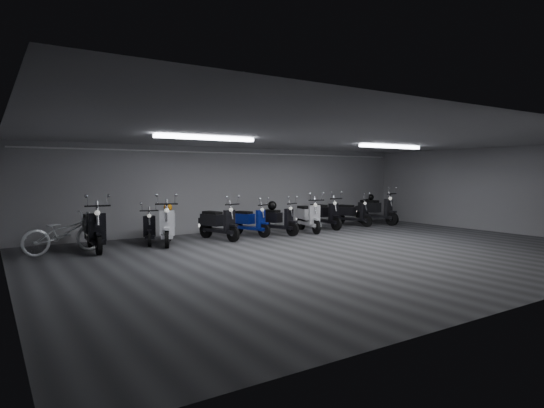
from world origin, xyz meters
TOP-DOWN VIEW (x-y plane):
  - floor at (0.00, 0.00)m, footprint 14.00×10.00m
  - ceiling at (0.00, 0.00)m, footprint 14.00×10.00m
  - back_wall at (0.00, 5.00)m, footprint 14.00×0.01m
  - left_wall at (-7.00, 0.00)m, footprint 0.01×10.00m
  - right_wall at (7.00, 0.00)m, footprint 0.01×10.00m
  - fluor_strip_left at (-3.00, 1.00)m, footprint 2.40×0.18m
  - fluor_strip_right at (3.00, 1.00)m, footprint 2.40×0.18m
  - conduit at (0.00, 4.92)m, footprint 13.60×0.05m
  - scooter_0 at (-5.01, 3.30)m, footprint 0.74×1.98m
  - scooter_1 at (-3.49, 3.71)m, footprint 0.99×1.68m
  - scooter_2 at (-3.11, 3.32)m, footprint 1.31×2.01m
  - scooter_3 at (-1.56, 3.32)m, footprint 1.04×1.87m
  - scooter_4 at (-0.39, 3.54)m, footprint 1.07×1.74m
  - scooter_5 at (0.49, 3.32)m, footprint 1.10×1.77m
  - scooter_6 at (1.73, 3.36)m, footprint 0.99×1.90m
  - scooter_7 at (2.74, 3.74)m, footprint 0.66×1.83m
  - scooter_8 at (4.15, 3.84)m, footprint 1.11×1.76m
  - scooter_9 at (5.30, 3.74)m, footprint 1.02×2.06m
  - bicycle at (-5.71, 3.35)m, footprint 2.00×1.10m
  - helmet_0 at (5.25, 4.01)m, footprint 0.24×0.24m
  - helmet_1 at (-3.01, 3.57)m, footprint 0.23×0.23m
  - helmet_2 at (0.41, 3.54)m, footprint 0.29×0.29m

SIDE VIEW (x-z plane):
  - floor at x=0.00m, z-range -0.01..0.00m
  - scooter_1 at x=-3.49m, z-range 0.00..1.19m
  - bicycle at x=-5.71m, z-range 0.00..1.22m
  - scooter_4 at x=-0.39m, z-range 0.00..1.23m
  - scooter_8 at x=4.15m, z-range 0.00..1.24m
  - scooter_5 at x=0.49m, z-range 0.00..1.25m
  - scooter_3 at x=-1.56m, z-range 0.00..1.32m
  - scooter_7 at x=2.74m, z-range 0.00..1.35m
  - scooter_6 at x=1.73m, z-range 0.00..1.35m
  - scooter_2 at x=-3.11m, z-range 0.00..1.42m
  - scooter_0 at x=-5.01m, z-range 0.00..1.45m
  - scooter_9 at x=5.30m, z-range 0.00..1.47m
  - helmet_2 at x=0.41m, z-range 0.78..1.06m
  - helmet_1 at x=-3.01m, z-range 0.88..1.11m
  - helmet_0 at x=5.25m, z-range 0.91..1.15m
  - back_wall at x=0.00m, z-range 0.00..2.80m
  - left_wall at x=-7.00m, z-range 0.00..2.80m
  - right_wall at x=7.00m, z-range 0.00..2.80m
  - conduit at x=0.00m, z-range 2.59..2.65m
  - fluor_strip_left at x=-3.00m, z-range 2.70..2.78m
  - fluor_strip_right at x=3.00m, z-range 2.70..2.78m
  - ceiling at x=0.00m, z-range 2.80..2.81m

